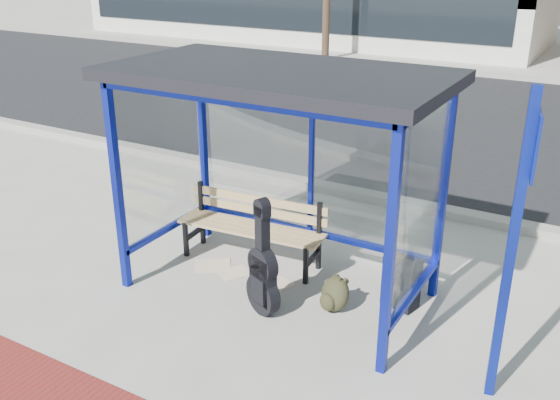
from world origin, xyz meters
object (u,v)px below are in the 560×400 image
Objects in this scene: suitcase at (401,283)px; guitar_bag at (263,275)px; bench at (253,224)px; backpack at (334,295)px.

guitar_bag is at bearing -131.15° from suitcase.
guitar_bag is at bearing -57.62° from bench.
bench is at bearing -169.42° from suitcase.
bench is at bearing 150.41° from guitar_bag.
guitar_bag is 1.96× the size of suitcase.
bench is 1.17m from guitar_bag.
suitcase is at bearing 58.03° from guitar_bag.
bench is at bearing 175.56° from backpack.
bench is 1.89m from suitcase.
guitar_bag is 3.15× the size of backpack.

